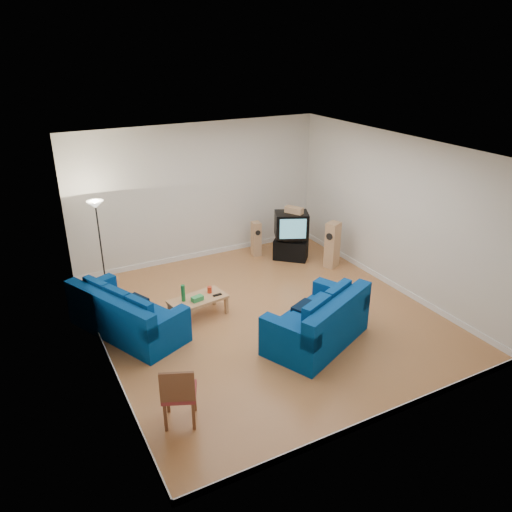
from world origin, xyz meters
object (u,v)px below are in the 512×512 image
coffee_table (198,301)px  sofa_three_seat (125,317)px  tv_stand (291,249)px  sofa_loveseat (319,325)px  television (291,225)px

coffee_table → sofa_three_seat: bearing=177.2°
coffee_table → tv_stand: (2.98, 1.51, -0.10)m
sofa_loveseat → sofa_three_seat: bearing=122.6°
television → coffee_table: bearing=-128.8°
sofa_loveseat → television: 3.67m
sofa_loveseat → television: television is taller
coffee_table → television: size_ratio=1.25×
coffee_table → television: television is taller
sofa_three_seat → coffee_table: bearing=62.8°
sofa_three_seat → tv_stand: (4.35, 1.45, -0.08)m
sofa_loveseat → tv_stand: sofa_loveseat is taller
sofa_loveseat → coffee_table: size_ratio=1.88×
sofa_three_seat → sofa_loveseat: bearing=32.4°
sofa_loveseat → tv_stand: size_ratio=2.74×
sofa_loveseat → coffee_table: (-1.51, 1.82, -0.02)m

